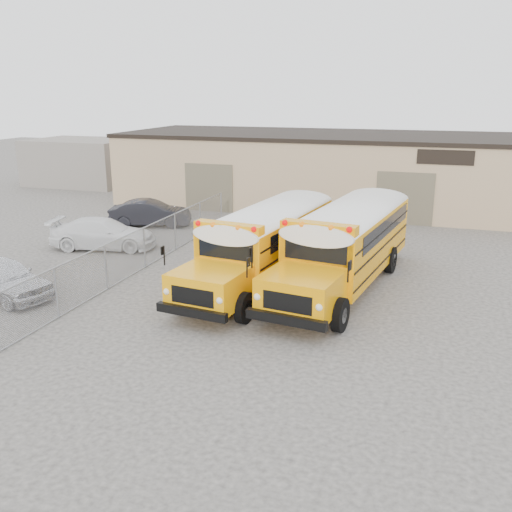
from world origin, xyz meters
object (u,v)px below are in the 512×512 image
(school_bus_left, at_px, (317,209))
(car_dark, at_px, (150,213))
(car_silver, at_px, (2,278))
(tarp_bundle, at_px, (303,292))
(car_white, at_px, (103,234))
(school_bus_right, at_px, (387,208))

(school_bus_left, xyz_separation_m, car_dark, (-9.77, 0.86, -1.03))
(car_silver, bearing_deg, car_dark, 17.21)
(tarp_bundle, xyz_separation_m, car_white, (-11.20, 5.22, -0.04))
(car_silver, relative_size, car_white, 0.87)
(school_bus_right, xyz_separation_m, car_white, (-12.97, -4.90, -1.12))
(tarp_bundle, height_order, car_white, tarp_bundle)
(school_bus_right, height_order, car_dark, school_bus_right)
(car_silver, bearing_deg, car_white, 17.51)
(car_silver, xyz_separation_m, car_white, (-0.24, 7.10, -0.02))
(car_white, bearing_deg, car_silver, 168.82)
(car_dark, bearing_deg, car_white, 163.17)
(school_bus_left, relative_size, car_white, 2.11)
(school_bus_left, distance_m, school_bus_right, 3.41)
(school_bus_left, height_order, car_dark, school_bus_left)
(car_white, distance_m, car_dark, 4.93)
(tarp_bundle, relative_size, car_silver, 0.34)
(car_dark, bearing_deg, school_bus_right, -108.17)
(car_dark, bearing_deg, school_bus_left, -113.07)
(school_bus_right, bearing_deg, car_silver, -136.67)
(car_white, xyz_separation_m, car_dark, (-0.10, 4.93, 0.01))
(school_bus_left, height_order, school_bus_right, school_bus_right)
(school_bus_left, bearing_deg, car_silver, -130.14)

